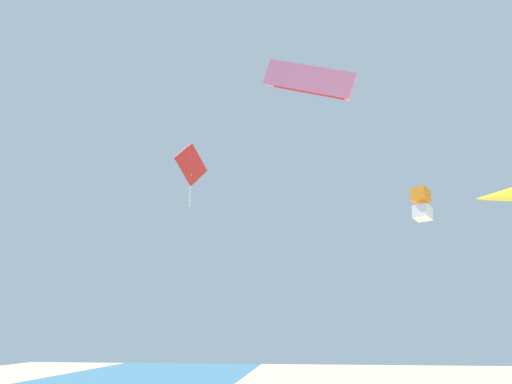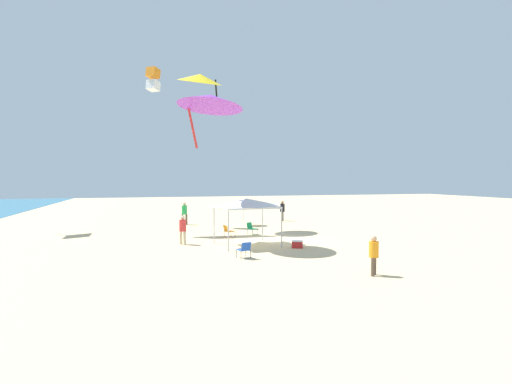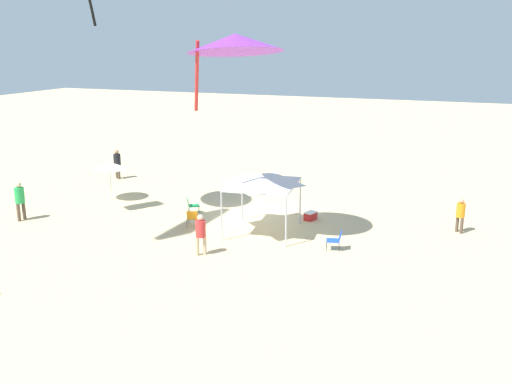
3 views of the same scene
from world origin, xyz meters
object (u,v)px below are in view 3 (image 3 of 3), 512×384
at_px(beach_umbrella, 110,166).
at_px(person_near_umbrella, 461,212).
at_px(cooler_box, 310,216).
at_px(person_kite_handler, 20,198).
at_px(person_by_tent, 117,162).
at_px(folding_chair_near_cooler, 336,239).
at_px(canopy_tent, 263,180).
at_px(kite_delta_purple, 235,43).
at_px(folding_chair_left_of_tent, 191,204).
at_px(folding_chair_right_of_tent, 193,217).
at_px(person_far_stroller, 201,231).

xyz_separation_m(beach_umbrella, person_near_umbrella, (-17.79, -1.03, -0.95)).
height_order(cooler_box, person_kite_handler, person_kite_handler).
xyz_separation_m(beach_umbrella, person_by_tent, (2.52, -4.23, -0.82)).
bearing_deg(folding_chair_near_cooler, person_kite_handler, -97.14).
relative_size(cooler_box, person_near_umbrella, 0.45).
relative_size(canopy_tent, kite_delta_purple, 0.66).
distance_m(canopy_tent, folding_chair_left_of_tent, 4.94).
xyz_separation_m(canopy_tent, person_kite_handler, (11.43, 2.53, -1.33)).
relative_size(folding_chair_right_of_tent, folding_chair_near_cooler, 1.00).
height_order(folding_chair_right_of_tent, cooler_box, folding_chair_right_of_tent).
bearing_deg(folding_chair_right_of_tent, person_far_stroller, 104.31).
relative_size(beach_umbrella, person_kite_handler, 1.11).
bearing_deg(beach_umbrella, folding_chair_right_of_tent, 157.57).
distance_m(folding_chair_right_of_tent, cooler_box, 5.65).
bearing_deg(folding_chair_near_cooler, cooler_box, -162.34).
xyz_separation_m(canopy_tent, folding_chair_left_of_tent, (4.31, -1.40, -1.97)).
bearing_deg(folding_chair_right_of_tent, beach_umbrella, -40.55).
relative_size(folding_chair_left_of_tent, person_kite_handler, 0.43).
xyz_separation_m(person_by_tent, kite_delta_purple, (-11.64, 8.38, 7.20)).
distance_m(canopy_tent, beach_umbrella, 9.77).
xyz_separation_m(folding_chair_right_of_tent, person_near_umbrella, (-11.55, -3.61, 0.47)).
bearing_deg(cooler_box, canopy_tent, 58.90).
relative_size(folding_chair_left_of_tent, folding_chair_near_cooler, 1.00).
height_order(person_kite_handler, person_near_umbrella, person_kite_handler).
distance_m(person_kite_handler, person_near_umbrella, 20.50).
relative_size(folding_chair_right_of_tent, cooler_box, 1.14).
bearing_deg(person_far_stroller, folding_chair_left_of_tent, -99.92).
bearing_deg(beach_umbrella, canopy_tent, 167.42).
relative_size(folding_chair_right_of_tent, person_near_umbrella, 0.51).
height_order(folding_chair_near_cooler, person_by_tent, person_by_tent).
distance_m(cooler_box, person_near_umbrella, 6.82).
bearing_deg(folding_chair_left_of_tent, person_by_tent, 22.79).
bearing_deg(kite_delta_purple, folding_chair_right_of_tent, 114.68).
xyz_separation_m(beach_umbrella, cooler_box, (-11.04, -0.40, -1.69)).
height_order(beach_umbrella, person_near_umbrella, beach_umbrella).
bearing_deg(person_far_stroller, folding_chair_near_cooler, 166.07).
bearing_deg(folding_chair_right_of_tent, person_near_umbrella, 179.24).
relative_size(canopy_tent, person_near_umbrella, 2.17).
distance_m(canopy_tent, folding_chair_near_cooler, 4.24).
height_order(person_kite_handler, person_by_tent, person_kite_handler).
height_order(person_near_umbrella, person_far_stroller, person_far_stroller).
xyz_separation_m(canopy_tent, cooler_box, (-1.52, -2.52, -2.24)).
relative_size(beach_umbrella, kite_delta_purple, 0.40).
xyz_separation_m(folding_chair_left_of_tent, person_kite_handler, (7.12, 3.93, 0.64)).
relative_size(folding_chair_left_of_tent, person_near_umbrella, 0.51).
distance_m(beach_umbrella, cooler_box, 11.18).
bearing_deg(person_kite_handler, cooler_box, -67.57).
bearing_deg(canopy_tent, folding_chair_near_cooler, 164.28).
distance_m(folding_chair_left_of_tent, person_kite_handler, 8.16).
bearing_deg(person_near_umbrella, canopy_tent, 66.89).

